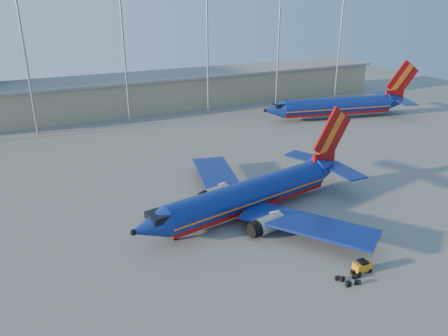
% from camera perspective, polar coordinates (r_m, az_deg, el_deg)
% --- Properties ---
extents(ground, '(220.00, 220.00, 0.00)m').
position_cam_1_polar(ground, '(65.35, 2.50, -3.37)').
color(ground, slate).
rests_on(ground, ground).
extents(terminal_building, '(122.00, 16.00, 8.50)m').
position_cam_1_polar(terminal_building, '(118.78, -6.73, 10.14)').
color(terminal_building, gray).
rests_on(terminal_building, ground).
extents(light_mast_row, '(101.60, 1.60, 28.65)m').
position_cam_1_polar(light_mast_row, '(104.00, -7.42, 15.89)').
color(light_mast_row, gray).
rests_on(light_mast_row, ground).
extents(aircraft_main, '(36.64, 34.94, 12.50)m').
position_cam_1_polar(aircraft_main, '(59.00, 3.93, -3.40)').
color(aircraft_main, navy).
rests_on(aircraft_main, ground).
extents(aircraft_second, '(38.87, 16.90, 13.32)m').
position_cam_1_polar(aircraft_second, '(109.13, 14.92, 7.88)').
color(aircraft_second, navy).
rests_on(aircraft_second, ground).
extents(baggage_tug, '(1.94, 1.24, 1.35)m').
position_cam_1_polar(baggage_tug, '(49.89, 17.60, -12.10)').
color(baggage_tug, orange).
rests_on(baggage_tug, ground).
extents(luggage_pile, '(3.48, 2.07, 0.55)m').
position_cam_1_polar(luggage_pile, '(48.60, 16.27, -13.60)').
color(luggage_pile, black).
rests_on(luggage_pile, ground).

